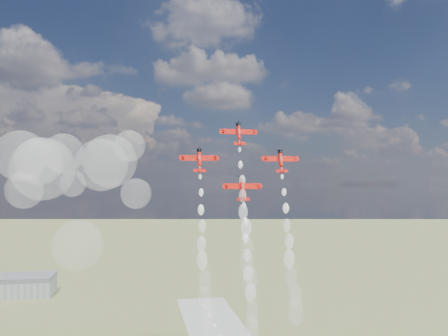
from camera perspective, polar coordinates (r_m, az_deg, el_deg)
The scene contains 10 objects.
hangar at distance 351.09m, azimuth -23.93°, elevation -12.78°, with size 50.00×28.00×13.00m.
plane_lead at distance 171.60m, azimuth 1.80°, elevation 4.17°, with size 12.20×5.02×8.48m.
plane_left at distance 165.31m, azimuth -2.99°, elevation 0.98°, with size 12.20×5.02×8.48m.
plane_right at distance 171.54m, azimuth 6.85°, elevation 0.89°, with size 12.20×5.02×8.48m.
plane_slot at distance 164.57m, azimuth 2.25°, elevation -2.44°, with size 12.20×5.02×8.48m.
smoke_trail_lead at distance 159.55m, azimuth 2.80°, elevation -10.09°, with size 5.81×16.76×46.91m.
smoke_trail_left at distance 155.68m, azimuth -2.34°, elevation -14.01°, with size 5.25×17.17×46.76m.
smoke_trail_right at distance 162.61m, azimuth 8.28°, elevation -13.51°, with size 5.34×16.77×47.18m.
smoke_trail_slot at distance 157.67m, azimuth 3.35°, elevation -17.52°, with size 5.14×17.22×47.23m.
drifted_smoke_cloud at distance 181.90m, azimuth -18.14°, elevation -0.71°, with size 64.86×40.05×52.60m.
Camera 1 is at (-39.30, -155.11, 73.22)m, focal length 38.00 mm.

